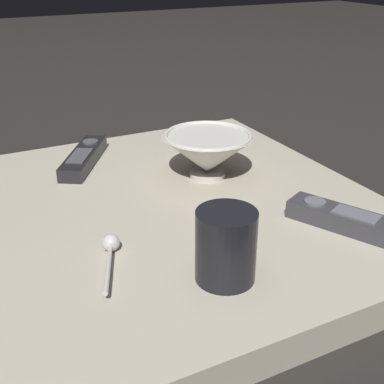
% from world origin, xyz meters
% --- Properties ---
extents(ground_plane, '(6.00, 6.00, 0.00)m').
position_xyz_m(ground_plane, '(0.00, 0.00, 0.00)').
color(ground_plane, black).
extents(table, '(0.62, 0.67, 0.05)m').
position_xyz_m(table, '(0.00, 0.00, 0.02)').
color(table, '#B7AD99').
rests_on(table, ground).
extents(cereal_bowl, '(0.15, 0.15, 0.08)m').
position_xyz_m(cereal_bowl, '(0.10, 0.06, 0.09)').
color(cereal_bowl, beige).
rests_on(cereal_bowl, table).
extents(coffee_mug, '(0.07, 0.07, 0.09)m').
position_xyz_m(coffee_mug, '(-0.03, -0.21, 0.09)').
color(coffee_mug, black).
rests_on(coffee_mug, table).
extents(teaspoon, '(0.06, 0.12, 0.02)m').
position_xyz_m(teaspoon, '(-0.14, -0.10, 0.06)').
color(teaspoon, silver).
rests_on(teaspoon, table).
extents(tv_remote_near, '(0.13, 0.18, 0.03)m').
position_xyz_m(tv_remote_near, '(-0.08, 0.22, 0.06)').
color(tv_remote_near, black).
rests_on(tv_remote_near, table).
extents(tv_remote_far, '(0.11, 0.16, 0.03)m').
position_xyz_m(tv_remote_far, '(0.18, -0.18, 0.06)').
color(tv_remote_far, '#38383D').
rests_on(tv_remote_far, table).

